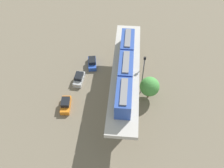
{
  "coord_description": "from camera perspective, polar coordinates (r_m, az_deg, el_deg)",
  "views": [
    {
      "loc": [
        0.37,
        -34.26,
        40.56
      ],
      "look_at": [
        -2.5,
        -1.19,
        4.4
      ],
      "focal_mm": 40.39,
      "sensor_mm": 36.0,
      "label": 1
    }
  ],
  "objects": [
    {
      "name": "ground_plane",
      "position": [
        53.09,
        2.8,
        -2.44
      ],
      "size": [
        120.0,
        120.0,
        0.0
      ],
      "primitive_type": "plane",
      "color": "#706654"
    },
    {
      "name": "viaduct",
      "position": [
        48.97,
        3.04,
        1.76
      ],
      "size": [
        5.2,
        28.85,
        7.33
      ],
      "color": "#B7B2AA",
      "rests_on": "ground"
    },
    {
      "name": "train",
      "position": [
        45.81,
        3.12,
        3.58
      ],
      "size": [
        2.64,
        20.5,
        3.24
      ],
      "color": "#2D4CA5",
      "rests_on": "viaduct"
    },
    {
      "name": "parked_car_silver",
      "position": [
        55.64,
        -7.46,
        1.24
      ],
      "size": [
        2.11,
        4.32,
        1.76
      ],
      "rotation": [
        0.0,
        0.0,
        -0.08
      ],
      "color": "#B2B5BA",
      "rests_on": "ground"
    },
    {
      "name": "parked_car_blue",
      "position": [
        59.0,
        -4.51,
        4.83
      ],
      "size": [
        2.5,
        4.45,
        1.76
      ],
      "rotation": [
        0.0,
        0.0,
        0.17
      ],
      "color": "#284CB7",
      "rests_on": "ground"
    },
    {
      "name": "parked_car_orange",
      "position": [
        51.31,
        -10.42,
        -4.56
      ],
      "size": [
        2.17,
        4.34,
        1.76
      ],
      "rotation": [
        0.0,
        0.0,
        0.09
      ],
      "color": "orange",
      "rests_on": "ground"
    },
    {
      "name": "tree_near_viaduct",
      "position": [
        50.93,
        8.52,
        -0.59
      ],
      "size": [
        3.98,
        3.98,
        5.1
      ],
      "color": "brown",
      "rests_on": "ground"
    },
    {
      "name": "signal_post",
      "position": [
        49.79,
        7.0,
        2.23
      ],
      "size": [
        0.44,
        0.28,
        9.93
      ],
      "color": "#4C4C51",
      "rests_on": "ground"
    }
  ]
}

